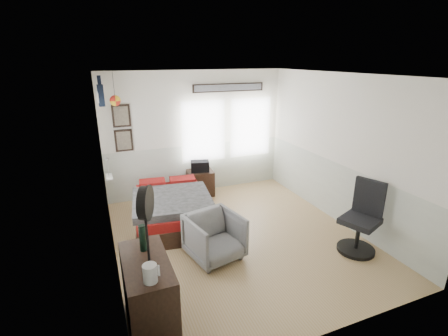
{
  "coord_description": "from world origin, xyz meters",
  "views": [
    {
      "loc": [
        -2.07,
        -4.45,
        2.94
      ],
      "look_at": [
        -0.1,
        0.4,
        1.15
      ],
      "focal_mm": 26.0,
      "sensor_mm": 36.0,
      "label": 1
    }
  ],
  "objects_px": {
    "dresser": "(149,296)",
    "nightstand": "(200,183)",
    "task_chair": "(361,223)",
    "armchair": "(215,237)",
    "bed": "(172,208)"
  },
  "relations": [
    {
      "from": "dresser",
      "to": "task_chair",
      "type": "relative_size",
      "value": 0.86
    },
    {
      "from": "dresser",
      "to": "armchair",
      "type": "distance_m",
      "value": 1.57
    },
    {
      "from": "armchair",
      "to": "task_chair",
      "type": "bearing_deg",
      "value": -29.1
    },
    {
      "from": "nightstand",
      "to": "task_chair",
      "type": "relative_size",
      "value": 0.48
    },
    {
      "from": "nightstand",
      "to": "dresser",
      "type": "bearing_deg",
      "value": -111.41
    },
    {
      "from": "dresser",
      "to": "armchair",
      "type": "relative_size",
      "value": 1.29
    },
    {
      "from": "bed",
      "to": "task_chair",
      "type": "distance_m",
      "value": 3.26
    },
    {
      "from": "dresser",
      "to": "nightstand",
      "type": "bearing_deg",
      "value": 63.42
    },
    {
      "from": "bed",
      "to": "dresser",
      "type": "relative_size",
      "value": 2.01
    },
    {
      "from": "dresser",
      "to": "task_chair",
      "type": "height_order",
      "value": "task_chair"
    },
    {
      "from": "dresser",
      "to": "nightstand",
      "type": "relative_size",
      "value": 1.79
    },
    {
      "from": "bed",
      "to": "dresser",
      "type": "height_order",
      "value": "dresser"
    },
    {
      "from": "dresser",
      "to": "armchair",
      "type": "bearing_deg",
      "value": 41.85
    },
    {
      "from": "bed",
      "to": "task_chair",
      "type": "xyz_separation_m",
      "value": [
        2.55,
        -2.01,
        0.18
      ]
    },
    {
      "from": "armchair",
      "to": "task_chair",
      "type": "xyz_separation_m",
      "value": [
        2.21,
        -0.67,
        0.12
      ]
    }
  ]
}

